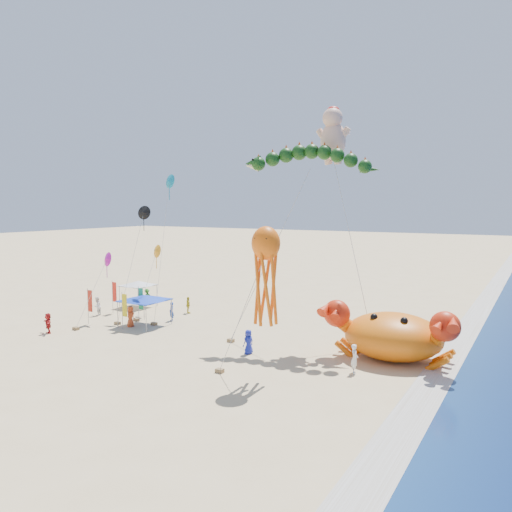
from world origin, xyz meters
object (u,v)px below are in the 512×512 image
(dragon_kite, at_px, (309,163))
(canopy_white, at_px, (138,283))
(canopy_blue, at_px, (145,298))
(cherub_kite, at_px, (333,134))
(crab_inflatable, at_px, (393,335))
(octopus_kite, at_px, (266,268))

(dragon_kite, distance_m, canopy_white, 23.43)
(canopy_blue, bearing_deg, canopy_white, 137.25)
(dragon_kite, xyz_separation_m, cherub_kite, (1.06, 2.15, 2.26))
(crab_inflatable, relative_size, cherub_kite, 0.50)
(cherub_kite, bearing_deg, canopy_blue, -163.04)
(cherub_kite, bearing_deg, canopy_white, 177.14)
(dragon_kite, relative_size, cherub_kite, 0.82)
(cherub_kite, relative_size, canopy_white, 5.61)
(crab_inflatable, relative_size, canopy_blue, 2.36)
(crab_inflatable, xyz_separation_m, cherub_kite, (-5.85, 3.45, 14.06))
(dragon_kite, relative_size, canopy_blue, 3.84)
(canopy_white, bearing_deg, canopy_blue, -42.75)
(octopus_kite, bearing_deg, canopy_blue, 157.77)
(canopy_blue, distance_m, canopy_white, 8.43)
(cherub_kite, bearing_deg, octopus_kite, -88.73)
(crab_inflatable, distance_m, cherub_kite, 15.61)
(cherub_kite, distance_m, canopy_white, 25.28)
(dragon_kite, bearing_deg, octopus_kite, -81.63)
(crab_inflatable, distance_m, octopus_kite, 10.63)
(octopus_kite, relative_size, canopy_white, 2.88)
(dragon_kite, bearing_deg, canopy_white, 171.02)
(dragon_kite, distance_m, cherub_kite, 3.29)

